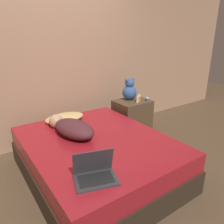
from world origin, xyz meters
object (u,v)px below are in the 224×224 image
(person_lying, at_px, (72,128))
(bottle_blue, at_px, (148,99))
(bottle_white, at_px, (137,100))
(laptop, at_px, (95,173))
(bottle_orange, at_px, (139,98))
(pillow, at_px, (65,118))
(teddy_bear, at_px, (130,90))

(person_lying, distance_m, bottle_blue, 1.46)
(bottle_white, bearing_deg, bottle_blue, -5.34)
(laptop, relative_size, bottle_blue, 6.97)
(bottle_blue, distance_m, bottle_orange, 0.15)
(pillow, distance_m, bottle_blue, 1.35)
(teddy_bear, xyz_separation_m, bottle_orange, (0.05, -0.17, -0.10))
(pillow, relative_size, laptop, 1.34)
(pillow, height_order, bottle_orange, bottle_orange)
(person_lying, bearing_deg, pillow, 65.06)
(bottle_blue, xyz_separation_m, bottle_white, (-0.20, 0.02, 0.03))
(person_lying, distance_m, bottle_orange, 1.35)
(teddy_bear, bearing_deg, bottle_orange, -72.95)
(pillow, xyz_separation_m, bottle_white, (1.14, -0.18, 0.11))
(person_lying, bearing_deg, bottle_blue, -2.06)
(teddy_bear, bearing_deg, person_lying, -158.90)
(teddy_bear, height_order, bottle_white, teddy_bear)
(bottle_orange, xyz_separation_m, bottle_white, (-0.07, -0.04, 0.00))
(pillow, height_order, bottle_blue, bottle_blue)
(laptop, relative_size, teddy_bear, 1.13)
(laptop, distance_m, teddy_bear, 1.99)
(pillow, xyz_separation_m, laptop, (-0.31, -1.31, 0.00))
(laptop, height_order, bottle_orange, laptop)
(pillow, xyz_separation_m, person_lying, (-0.10, -0.45, 0.04))
(person_lying, height_order, bottle_blue, person_lying)
(teddy_bear, relative_size, bottle_white, 3.25)
(bottle_blue, bearing_deg, person_lying, -170.10)
(bottle_blue, bearing_deg, bottle_orange, 155.93)
(bottle_blue, xyz_separation_m, bottle_orange, (-0.13, 0.06, 0.02))
(bottle_orange, bearing_deg, laptop, -142.28)
(laptop, distance_m, bottle_blue, 1.98)
(pillow, bearing_deg, bottle_orange, -6.62)
(laptop, relative_size, bottle_orange, 3.68)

